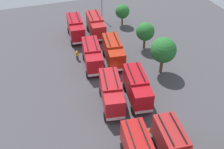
# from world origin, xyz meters

# --- Properties ---
(ground_plane) EXTENTS (66.11, 66.11, 0.00)m
(ground_plane) POSITION_xyz_m (0.00, 0.00, 0.00)
(ground_plane) COLOR #423F44
(fire_truck_0) EXTENTS (7.36, 3.20, 3.88)m
(fire_truck_0) POSITION_xyz_m (-14.86, -2.10, 2.15)
(fire_truck_0) COLOR #A3101A
(fire_truck_0) RESTS_ON ground
(fire_truck_1) EXTENTS (7.46, 3.53, 3.88)m
(fire_truck_1) POSITION_xyz_m (-4.87, -1.67, 2.15)
(fire_truck_1) COLOR #A8121C
(fire_truck_1) RESTS_ON ground
(fire_truck_2) EXTENTS (7.52, 3.77, 3.88)m
(fire_truck_2) POSITION_xyz_m (4.53, -1.63, 2.15)
(fire_truck_2) COLOR #AB171E
(fire_truck_2) RESTS_ON ground
(fire_truck_4) EXTENTS (7.35, 3.17, 3.88)m
(fire_truck_4) POSITION_xyz_m (-14.64, 1.73, 2.15)
(fire_truck_4) COLOR #A91D1E
(fire_truck_4) RESTS_ON ground
(fire_truck_5) EXTENTS (7.45, 3.49, 3.88)m
(fire_truck_5) POSITION_xyz_m (-4.94, 1.93, 2.15)
(fire_truck_5) COLOR #A8220F
(fire_truck_5) RESTS_ON ground
(fire_truck_6) EXTENTS (7.47, 3.58, 3.88)m
(fire_truck_6) POSITION_xyz_m (4.55, 2.04, 2.15)
(fire_truck_6) COLOR #A91018
(fire_truck_6) RESTS_ON ground
(fire_truck_7) EXTENTS (7.41, 3.34, 3.88)m
(fire_truck_7) POSITION_xyz_m (14.85, 1.85, 2.15)
(fire_truck_7) COLOR maroon
(fire_truck_7) RESTS_ON ground
(firefighter_0) EXTENTS (0.43, 0.48, 1.65)m
(firefighter_0) POSITION_xyz_m (-7.55, -3.59, 0.92)
(firefighter_0) COLOR black
(firefighter_0) RESTS_ON ground
(tree_0) EXTENTS (2.85, 2.85, 4.42)m
(tree_0) POSITION_xyz_m (-17.05, 8.01, 2.98)
(tree_0) COLOR brown
(tree_0) RESTS_ON ground
(tree_1) EXTENTS (3.20, 3.20, 4.96)m
(tree_1) POSITION_xyz_m (-7.24, 8.52, 3.34)
(tree_1) COLOR brown
(tree_1) RESTS_ON ground
(tree_2) EXTENTS (3.90, 3.90, 6.04)m
(tree_2) POSITION_xyz_m (0.12, 8.08, 4.06)
(tree_2) COLOR brown
(tree_2) RESTS_ON ground
(traffic_cone_0) EXTENTS (0.46, 0.46, 0.66)m
(traffic_cone_0) POSITION_xyz_m (10.57, 1.34, 0.33)
(traffic_cone_0) COLOR #F2600C
(traffic_cone_0) RESTS_ON ground
(lamppost) EXTENTS (0.36, 0.36, 6.16)m
(lamppost) POSITION_xyz_m (-20.76, 4.82, 3.64)
(lamppost) COLOR slate
(lamppost) RESTS_ON ground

